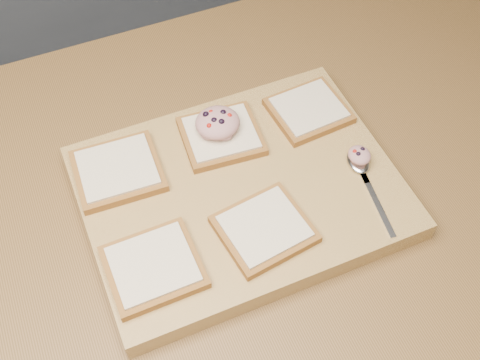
% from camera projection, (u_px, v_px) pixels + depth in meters
% --- Properties ---
extents(island_counter, '(2.00, 0.80, 0.90)m').
position_uv_depth(island_counter, '(209.00, 319.00, 1.25)').
color(island_counter, slate).
rests_on(island_counter, ground).
extents(cutting_board, '(0.44, 0.34, 0.04)m').
position_uv_depth(cutting_board, '(240.00, 192.00, 0.88)').
color(cutting_board, tan).
rests_on(cutting_board, island_counter).
extents(bread_far_left, '(0.13, 0.12, 0.02)m').
position_uv_depth(bread_far_left, '(118.00, 170.00, 0.87)').
color(bread_far_left, brown).
rests_on(bread_far_left, cutting_board).
extents(bread_far_center, '(0.12, 0.12, 0.02)m').
position_uv_depth(bread_far_center, '(221.00, 136.00, 0.91)').
color(bread_far_center, brown).
rests_on(bread_far_center, cutting_board).
extents(bread_far_right, '(0.12, 0.11, 0.02)m').
position_uv_depth(bread_far_right, '(309.00, 110.00, 0.94)').
color(bread_far_right, brown).
rests_on(bread_far_right, cutting_board).
extents(bread_near_left, '(0.12, 0.11, 0.02)m').
position_uv_depth(bread_near_left, '(153.00, 267.00, 0.78)').
color(bread_near_left, brown).
rests_on(bread_near_left, cutting_board).
extents(bread_near_center, '(0.13, 0.12, 0.02)m').
position_uv_depth(bread_near_center, '(264.00, 229.00, 0.81)').
color(bread_near_center, brown).
rests_on(bread_near_center, cutting_board).
extents(tuna_salad_dollop, '(0.07, 0.06, 0.03)m').
position_uv_depth(tuna_salad_dollop, '(217.00, 122.00, 0.89)').
color(tuna_salad_dollop, tan).
rests_on(tuna_salad_dollop, bread_far_center).
extents(spoon, '(0.04, 0.16, 0.01)m').
position_uv_depth(spoon, '(361.00, 167.00, 0.87)').
color(spoon, silver).
rests_on(spoon, cutting_board).
extents(spoon_salad, '(0.03, 0.04, 0.02)m').
position_uv_depth(spoon_salad, '(359.00, 155.00, 0.87)').
color(spoon_salad, tan).
rests_on(spoon_salad, spoon).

